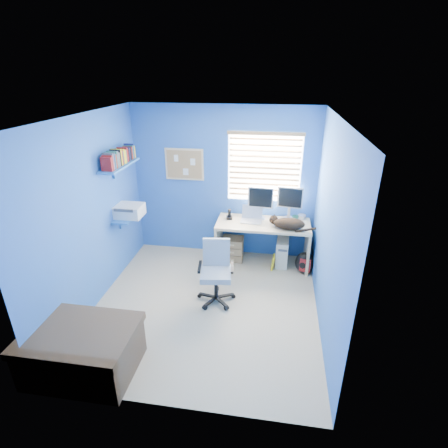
% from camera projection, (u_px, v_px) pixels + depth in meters
% --- Properties ---
extents(floor, '(3.00, 3.20, 0.00)m').
position_uv_depth(floor, '(206.00, 305.00, 4.81)').
color(floor, '#B6A88F').
rests_on(floor, ground).
extents(ceiling, '(3.00, 3.20, 0.00)m').
position_uv_depth(ceiling, '(201.00, 117.00, 3.79)').
color(ceiling, white).
rests_on(ceiling, wall_back).
extents(wall_back, '(3.00, 0.01, 2.50)m').
position_uv_depth(wall_back, '(224.00, 184.00, 5.74)').
color(wall_back, blue).
rests_on(wall_back, ground).
extents(wall_front, '(3.00, 0.01, 2.50)m').
position_uv_depth(wall_front, '(164.00, 300.00, 2.85)').
color(wall_front, blue).
rests_on(wall_front, ground).
extents(wall_left, '(0.01, 3.20, 2.50)m').
position_uv_depth(wall_left, '(90.00, 215.00, 4.51)').
color(wall_left, blue).
rests_on(wall_left, ground).
extents(wall_right, '(0.01, 3.20, 2.50)m').
position_uv_depth(wall_right, '(329.00, 230.00, 4.09)').
color(wall_right, blue).
rests_on(wall_right, ground).
extents(desk, '(1.48, 0.65, 0.74)m').
position_uv_depth(desk, '(262.00, 244.00, 5.69)').
color(desk, '#E3BE84').
rests_on(desk, floor).
extents(laptop, '(0.34, 0.27, 0.22)m').
position_uv_depth(laptop, '(251.00, 215.00, 5.55)').
color(laptop, silver).
rests_on(laptop, desk).
extents(monitor_left, '(0.41, 0.15, 0.54)m').
position_uv_depth(monitor_left, '(260.00, 203.00, 5.58)').
color(monitor_left, silver).
rests_on(monitor_left, desk).
extents(monitor_right, '(0.41, 0.18, 0.54)m').
position_uv_depth(monitor_right, '(290.00, 203.00, 5.58)').
color(monitor_right, silver).
rests_on(monitor_right, desk).
extents(phone, '(0.11, 0.13, 0.17)m').
position_uv_depth(phone, '(229.00, 214.00, 5.66)').
color(phone, black).
rests_on(phone, desk).
extents(mug, '(0.10, 0.09, 0.10)m').
position_uv_depth(mug, '(295.00, 219.00, 5.56)').
color(mug, '#226051').
rests_on(mug, desk).
extents(cd_spindle, '(0.13, 0.13, 0.07)m').
position_uv_depth(cd_spindle, '(302.00, 217.00, 5.67)').
color(cd_spindle, silver).
rests_on(cd_spindle, desk).
extents(cat, '(0.54, 0.41, 0.17)m').
position_uv_depth(cat, '(289.00, 224.00, 5.30)').
color(cat, black).
rests_on(cat, desk).
extents(tower_pc, '(0.21, 0.45, 0.45)m').
position_uv_depth(tower_pc, '(282.00, 251.00, 5.76)').
color(tower_pc, beige).
rests_on(tower_pc, floor).
extents(drawer_boxes, '(0.35, 0.28, 0.41)m').
position_uv_depth(drawer_boxes, '(233.00, 248.00, 5.89)').
color(drawer_boxes, tan).
rests_on(drawer_boxes, floor).
extents(yellow_book, '(0.03, 0.17, 0.24)m').
position_uv_depth(yellow_book, '(273.00, 262.00, 5.64)').
color(yellow_book, yellow).
rests_on(yellow_book, floor).
extents(backpack, '(0.35, 0.29, 0.36)m').
position_uv_depth(backpack, '(305.00, 262.00, 5.51)').
color(backpack, black).
rests_on(backpack, floor).
extents(bed_corner, '(1.08, 0.77, 0.52)m').
position_uv_depth(bed_corner, '(83.00, 351.00, 3.68)').
color(bed_corner, brown).
rests_on(bed_corner, floor).
extents(office_chair, '(0.56, 0.56, 0.86)m').
position_uv_depth(office_chair, '(216.00, 279.00, 4.81)').
color(office_chair, black).
rests_on(office_chair, floor).
extents(window_blinds, '(1.15, 0.05, 1.10)m').
position_uv_depth(window_blinds, '(264.00, 168.00, 5.50)').
color(window_blinds, white).
rests_on(window_blinds, ground).
extents(corkboard, '(0.64, 0.02, 0.52)m').
position_uv_depth(corkboard, '(184.00, 164.00, 5.69)').
color(corkboard, '#E3BE84').
rests_on(corkboard, ground).
extents(wall_shelves, '(0.42, 0.90, 1.05)m').
position_uv_depth(wall_shelves, '(123.00, 185.00, 5.09)').
color(wall_shelves, blue).
rests_on(wall_shelves, ground).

